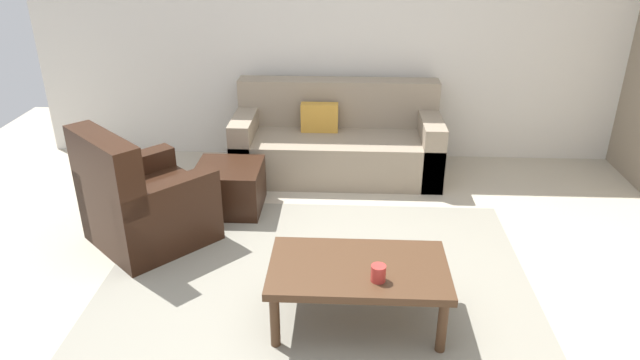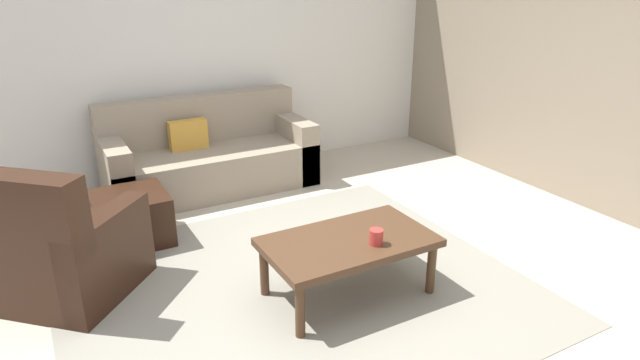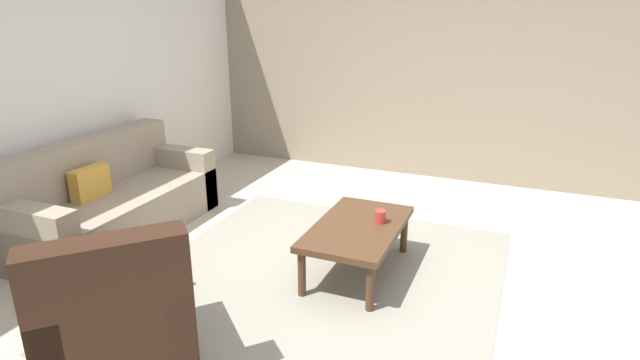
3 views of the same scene
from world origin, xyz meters
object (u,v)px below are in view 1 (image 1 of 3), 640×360
(ottoman, at_px, (229,187))
(armchair_leather, at_px, (141,207))
(couch_main, at_px, (337,142))
(coffee_table, at_px, (358,273))
(cup, at_px, (378,273))

(ottoman, bearing_deg, armchair_leather, -133.10)
(couch_main, height_order, coffee_table, couch_main)
(couch_main, distance_m, cup, 2.53)
(armchair_leather, relative_size, cup, 11.10)
(coffee_table, distance_m, cup, 0.21)
(armchair_leather, bearing_deg, ottoman, 46.90)
(couch_main, xyz_separation_m, armchair_leather, (-1.48, -1.47, 0.01))
(couch_main, distance_m, coffee_table, 2.36)
(armchair_leather, relative_size, ottoman, 2.02)
(couch_main, relative_size, ottoman, 3.53)
(armchair_leather, distance_m, coffee_table, 1.88)
(ottoman, xyz_separation_m, cup, (1.21, -1.63, 0.26))
(coffee_table, bearing_deg, armchair_leather, 152.09)
(cup, bearing_deg, armchair_leather, 149.88)
(armchair_leather, bearing_deg, cup, -30.12)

